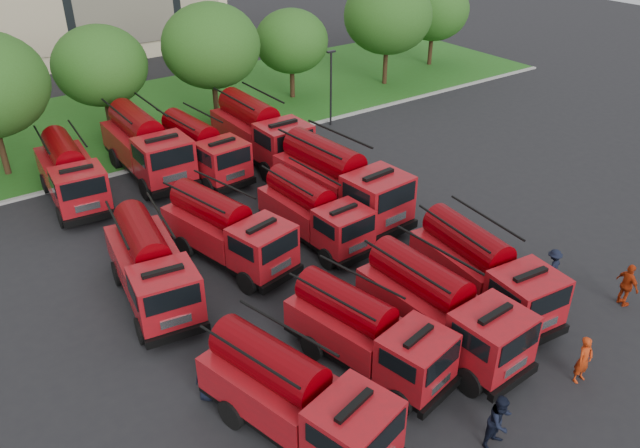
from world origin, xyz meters
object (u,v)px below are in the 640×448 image
at_px(firefighter_4, 210,398).
at_px(fire_truck_4, 151,266).
at_px(fire_truck_2, 440,308).
at_px(fire_truck_3, 483,269).
at_px(fire_truck_5, 227,231).
at_px(fire_truck_8, 71,173).
at_px(fire_truck_1, 366,332).
at_px(fire_truck_11, 260,131).
at_px(fire_truck_7, 340,181).
at_px(fire_truck_9, 146,145).
at_px(firefighter_0, 578,380).
at_px(fire_truck_0, 294,396).
at_px(firefighter_3, 549,283).
at_px(firefighter_2, 621,304).
at_px(firefighter_1, 496,443).
at_px(fire_truck_6, 314,212).
at_px(firefighter_5, 365,204).
at_px(fire_truck_10, 201,149).

bearing_deg(firefighter_4, fire_truck_4, -65.96).
relative_size(fire_truck_2, fire_truck_3, 0.99).
bearing_deg(firefighter_4, fire_truck_5, -92.22).
height_order(fire_truck_3, fire_truck_8, fire_truck_8).
distance_m(fire_truck_1, fire_truck_11, 18.81).
relative_size(fire_truck_5, fire_truck_7, 0.88).
relative_size(fire_truck_3, fire_truck_9, 0.89).
height_order(fire_truck_7, firefighter_0, fire_truck_7).
xyz_separation_m(fire_truck_0, fire_truck_8, (-0.85, 19.94, 0.08)).
bearing_deg(firefighter_3, fire_truck_9, -73.16).
bearing_deg(fire_truck_5, fire_truck_9, 74.50).
height_order(fire_truck_3, fire_truck_7, fire_truck_7).
bearing_deg(firefighter_2, fire_truck_7, 36.44).
bearing_deg(fire_truck_2, firefighter_2, -21.96).
bearing_deg(fire_truck_5, fire_truck_11, 39.61).
bearing_deg(firefighter_3, fire_truck_5, -51.51).
height_order(fire_truck_4, firefighter_1, fire_truck_4).
distance_m(fire_truck_3, fire_truck_6, 8.41).
height_order(fire_truck_5, firefighter_5, fire_truck_5).
distance_m(fire_truck_9, fire_truck_10, 3.11).
relative_size(fire_truck_5, fire_truck_9, 0.90).
bearing_deg(fire_truck_9, fire_truck_5, -92.53).
xyz_separation_m(fire_truck_9, fire_truck_11, (6.37, -1.86, -0.00)).
xyz_separation_m(fire_truck_3, fire_truck_5, (-6.85, 8.67, -0.01)).
distance_m(fire_truck_5, firefighter_4, 8.59).
bearing_deg(firefighter_3, fire_truck_7, -79.33).
bearing_deg(fire_truck_0, fire_truck_3, -6.71).
bearing_deg(firefighter_4, fire_truck_8, -61.65).
bearing_deg(fire_truck_3, firefighter_3, -8.10).
relative_size(fire_truck_7, firefighter_4, 4.82).
distance_m(fire_truck_3, fire_truck_10, 18.00).
bearing_deg(firefighter_5, fire_truck_1, 84.00).
xyz_separation_m(fire_truck_0, fire_truck_1, (3.75, 1.14, -0.09)).
xyz_separation_m(fire_truck_0, firefighter_2, (14.52, -2.22, -1.54)).
bearing_deg(firefighter_5, fire_truck_8, -3.96).
relative_size(fire_truck_4, firefighter_5, 4.11).
bearing_deg(fire_truck_3, fire_truck_4, 149.55).
height_order(fire_truck_10, fire_truck_11, fire_truck_11).
xyz_separation_m(fire_truck_1, firefighter_5, (7.72, 9.48, -1.45)).
distance_m(fire_truck_3, firefighter_0, 5.40).
bearing_deg(fire_truck_5, firefighter_1, -95.10).
relative_size(fire_truck_0, firefighter_2, 3.73).
distance_m(fire_truck_1, fire_truck_3, 6.14).
relative_size(fire_truck_0, fire_truck_1, 1.07).
xyz_separation_m(fire_truck_5, firefighter_0, (6.27, -13.80, -1.57)).
bearing_deg(fire_truck_10, firefighter_2, -73.10).
bearing_deg(firefighter_5, fire_truck_11, -46.83).
relative_size(fire_truck_2, fire_truck_4, 0.98).
relative_size(fire_truck_4, fire_truck_10, 1.00).
distance_m(fire_truck_1, firefighter_2, 11.38).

